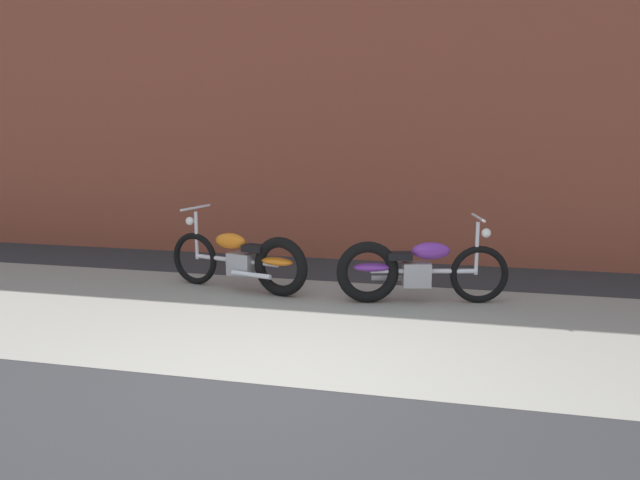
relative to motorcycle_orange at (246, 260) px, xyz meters
The scene contains 5 objects.
ground_plane 3.07m from the motorcycle_orange, 65.36° to the right, with size 80.00×80.00×0.00m, color #2D2D30.
sidewalk_slab 1.67m from the motorcycle_orange, 38.65° to the right, with size 36.00×3.50×0.01m, color gray.
brick_building_wall 3.44m from the motorcycle_orange, 62.50° to the left, with size 36.00×0.50×4.95m, color brown.
motorcycle_orange is the anchor object (origin of this frame).
motorcycle_purple 2.03m from the motorcycle_orange, ahead, with size 1.98×0.72×1.03m.
Camera 1 is at (1.46, -4.66, 2.07)m, focal length 36.28 mm.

